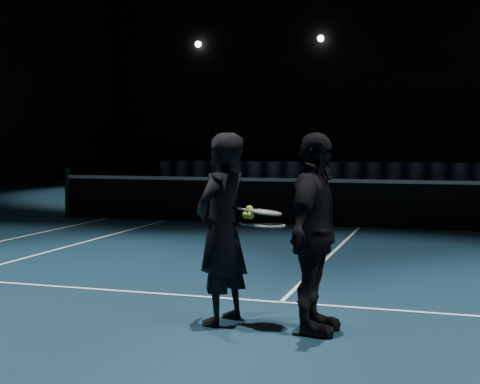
{
  "coord_description": "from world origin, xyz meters",
  "views": [
    {
      "loc": [
        1.57,
        -12.94,
        1.6
      ],
      "look_at": [
        -0.14,
        -7.35,
        1.19
      ],
      "focal_mm": 50.0,
      "sensor_mm": 36.0,
      "label": 1
    }
  ],
  "objects_px": {
    "player_b": "(314,233)",
    "racket_upper": "(265,212)",
    "player_a": "(222,229)",
    "racket_lower": "(269,226)",
    "tennis_balls": "(249,213)"
  },
  "relations": [
    {
      "from": "player_a",
      "to": "player_b",
      "type": "bearing_deg",
      "value": 100.86
    },
    {
      "from": "racket_upper",
      "to": "tennis_balls",
      "type": "relative_size",
      "value": 5.67
    },
    {
      "from": "tennis_balls",
      "to": "player_b",
      "type": "bearing_deg",
      "value": -5.07
    },
    {
      "from": "player_b",
      "to": "racket_upper",
      "type": "relative_size",
      "value": 2.52
    },
    {
      "from": "racket_upper",
      "to": "player_a",
      "type": "bearing_deg",
      "value": -178.29
    },
    {
      "from": "racket_upper",
      "to": "tennis_balls",
      "type": "distance_m",
      "value": 0.15
    },
    {
      "from": "racket_lower",
      "to": "tennis_balls",
      "type": "distance_m",
      "value": 0.22
    },
    {
      "from": "player_b",
      "to": "tennis_balls",
      "type": "bearing_deg",
      "value": 88.98
    },
    {
      "from": "racket_upper",
      "to": "player_b",
      "type": "bearing_deg",
      "value": -9.08
    },
    {
      "from": "racket_lower",
      "to": "racket_upper",
      "type": "height_order",
      "value": "racket_upper"
    },
    {
      "from": "player_b",
      "to": "racket_upper",
      "type": "distance_m",
      "value": 0.48
    },
    {
      "from": "racket_upper",
      "to": "racket_lower",
      "type": "bearing_deg",
      "value": -42.66
    },
    {
      "from": "racket_upper",
      "to": "tennis_balls",
      "type": "height_order",
      "value": "racket_upper"
    },
    {
      "from": "player_b",
      "to": "tennis_balls",
      "type": "distance_m",
      "value": 0.61
    },
    {
      "from": "racket_upper",
      "to": "tennis_balls",
      "type": "bearing_deg",
      "value": -170.43
    }
  ]
}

